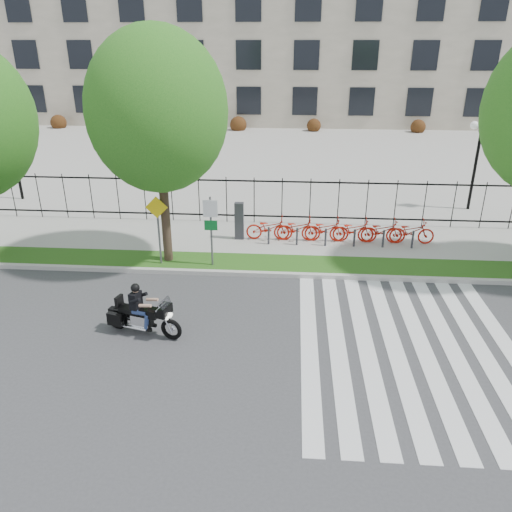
{
  "coord_description": "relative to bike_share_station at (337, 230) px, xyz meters",
  "views": [
    {
      "loc": [
        1.63,
        -11.38,
        7.49
      ],
      "look_at": [
        0.55,
        3.0,
        1.23
      ],
      "focal_mm": 35.0,
      "sensor_mm": 36.0,
      "label": 1
    }
  ],
  "objects": [
    {
      "name": "plaza",
      "position": [
        -3.44,
        17.8,
        -0.59
      ],
      "size": [
        80.0,
        34.0,
        0.1
      ],
      "primitive_type": "cube",
      "color": "#A8A69D",
      "rests_on": "ground"
    },
    {
      "name": "grass_verge",
      "position": [
        -3.44,
        -2.25,
        -0.56
      ],
      "size": [
        60.0,
        1.5,
        0.15
      ],
      "primitive_type": "cube",
      "color": "#295916",
      "rests_on": "ground"
    },
    {
      "name": "crosswalk_stripes",
      "position": [
        1.39,
        -7.2,
        -0.63
      ],
      "size": [
        5.7,
        8.0,
        0.01
      ],
      "primitive_type": null,
      "color": "silver",
      "rests_on": "ground"
    },
    {
      "name": "street_tree_1",
      "position": [
        -6.23,
        -2.25,
        4.74
      ],
      "size": [
        4.62,
        4.62,
        7.89
      ],
      "color": "#33261C",
      "rests_on": "grass_verge"
    },
    {
      "name": "sidewalk",
      "position": [
        -3.44,
        0.25,
        -0.56
      ],
      "size": [
        60.0,
        3.5,
        0.15
      ],
      "primitive_type": "cube",
      "color": "#A8A69D",
      "rests_on": "ground"
    },
    {
      "name": "bike_share_station",
      "position": [
        0.0,
        0.0,
        0.0
      ],
      "size": [
        7.8,
        0.86,
        1.5
      ],
      "color": "#2D2D33",
      "rests_on": "sidewalk"
    },
    {
      "name": "ground",
      "position": [
        -3.44,
        -7.2,
        -0.64
      ],
      "size": [
        120.0,
        120.0,
        0.0
      ],
      "primitive_type": "plane",
      "color": "#3B3B3E",
      "rests_on": "ground"
    },
    {
      "name": "motorcycle_rider",
      "position": [
        -5.81,
        -6.98,
        -0.03
      ],
      "size": [
        2.3,
        1.04,
        1.82
      ],
      "color": "black",
      "rests_on": "ground"
    },
    {
      "name": "sign_pole_regulatory",
      "position": [
        -4.57,
        -2.62,
        1.1
      ],
      "size": [
        0.5,
        0.09,
        2.5
      ],
      "color": "#59595B",
      "rests_on": "grass_verge"
    },
    {
      "name": "lamp_post_right",
      "position": [
        6.56,
        4.8,
        2.57
      ],
      "size": [
        1.06,
        0.7,
        4.25
      ],
      "color": "black",
      "rests_on": "ground"
    },
    {
      "name": "sign_pole_warning",
      "position": [
        -6.42,
        -2.62,
        1.1
      ],
      "size": [
        0.78,
        0.09,
        2.49
      ],
      "color": "#59595B",
      "rests_on": "grass_verge"
    },
    {
      "name": "lamp_post_left",
      "position": [
        -15.44,
        4.8,
        2.57
      ],
      "size": [
        1.06,
        0.7,
        4.25
      ],
      "color": "black",
      "rests_on": "ground"
    },
    {
      "name": "curb",
      "position": [
        -3.44,
        -3.1,
        -0.56
      ],
      "size": [
        60.0,
        0.2,
        0.15
      ],
      "primitive_type": "cube",
      "color": "#B2B0A8",
      "rests_on": "ground"
    },
    {
      "name": "iron_fence",
      "position": [
        -3.44,
        2.0,
        0.51
      ],
      "size": [
        30.0,
        0.06,
        2.0
      ],
      "primitive_type": null,
      "color": "black",
      "rests_on": "sidewalk"
    },
    {
      "name": "office_building",
      "position": [
        -3.44,
        37.72,
        9.33
      ],
      "size": [
        60.0,
        21.9,
        20.15
      ],
      "color": "#A49A84",
      "rests_on": "ground"
    }
  ]
}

